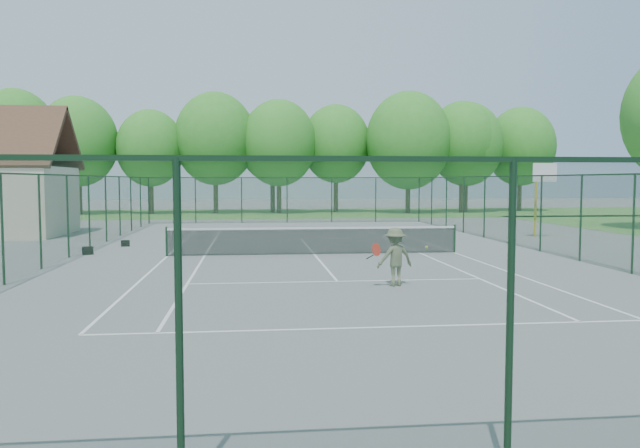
{
  "coord_description": "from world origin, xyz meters",
  "views": [
    {
      "loc": [
        -2.37,
        -23.44,
        2.81
      ],
      "look_at": [
        0.0,
        -2.0,
        1.3
      ],
      "focal_mm": 35.0,
      "sensor_mm": 36.0,
      "label": 1
    }
  ],
  "objects_px": {
    "basketball_goal": "(541,185)",
    "sports_bag_a": "(88,251)",
    "tennis_net": "(314,239)",
    "tennis_player": "(395,257)"
  },
  "relations": [
    {
      "from": "tennis_net",
      "to": "tennis_player",
      "type": "distance_m",
      "value": 7.42
    },
    {
      "from": "sports_bag_a",
      "to": "tennis_player",
      "type": "relative_size",
      "value": 0.2
    },
    {
      "from": "basketball_goal",
      "to": "sports_bag_a",
      "type": "relative_size",
      "value": 9.57
    },
    {
      "from": "tennis_net",
      "to": "tennis_player",
      "type": "height_order",
      "value": "tennis_player"
    },
    {
      "from": "tennis_net",
      "to": "basketball_goal",
      "type": "xyz_separation_m",
      "value": [
        11.76,
        5.8,
        1.99
      ]
    },
    {
      "from": "basketball_goal",
      "to": "sports_bag_a",
      "type": "bearing_deg",
      "value": -166.3
    },
    {
      "from": "basketball_goal",
      "to": "tennis_player",
      "type": "height_order",
      "value": "basketball_goal"
    },
    {
      "from": "tennis_net",
      "to": "sports_bag_a",
      "type": "bearing_deg",
      "value": 174.31
    },
    {
      "from": "tennis_player",
      "to": "basketball_goal",
      "type": "bearing_deg",
      "value": 51.7
    },
    {
      "from": "tennis_net",
      "to": "sports_bag_a",
      "type": "distance_m",
      "value": 8.6
    }
  ]
}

